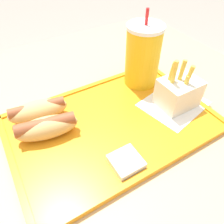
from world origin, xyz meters
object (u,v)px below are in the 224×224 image
object	(u,v)px
hot_dog_far	(38,110)
fries_carton	(178,92)
soda_cup	(143,56)
hot_dog_near	(46,127)
sauce_cup_mayo	(126,161)

from	to	relation	value
hot_dog_far	fries_carton	world-z (taller)	fries_carton
soda_cup	fries_carton	distance (m)	0.12
soda_cup	hot_dog_near	xyz separation A→B (m)	(-0.27, -0.05, -0.05)
hot_dog_far	fries_carton	xyz separation A→B (m)	(0.29, -0.12, 0.01)
hot_dog_near	fries_carton	bearing A→B (deg)	-12.23
hot_dog_far	fries_carton	size ratio (longest dim) A/B	1.08
soda_cup	hot_dog_far	size ratio (longest dim) A/B	1.43
fries_carton	soda_cup	bearing A→B (deg)	98.06
hot_dog_far	sauce_cup_mayo	xyz separation A→B (m)	(0.10, -0.19, -0.02)
soda_cup	fries_carton	world-z (taller)	soda_cup
fries_carton	sauce_cup_mayo	world-z (taller)	fries_carton
soda_cup	sauce_cup_mayo	distance (m)	0.27
hot_dog_far	hot_dog_near	distance (m)	0.06
soda_cup	hot_dog_near	bearing A→B (deg)	-168.50
hot_dog_far	hot_dog_near	size ratio (longest dim) A/B	0.99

